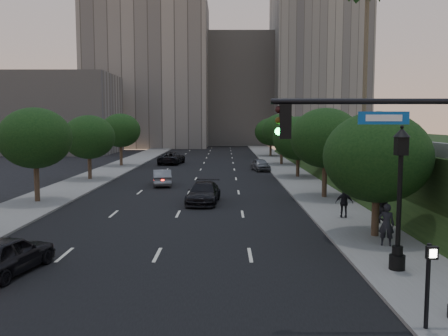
{
  "coord_description": "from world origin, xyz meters",
  "views": [
    {
      "loc": [
        2.93,
        -14.9,
        5.77
      ],
      "look_at": [
        2.87,
        6.89,
        3.6
      ],
      "focal_mm": 38.0,
      "sensor_mm": 36.0,
      "label": 1
    }
  ],
  "objects_px": {
    "traffic_signal_mast": "(424,196)",
    "pedestrian_b": "(382,208)",
    "sedan_near_left": "(7,255)",
    "sedan_near_right": "(204,193)",
    "sedan_far_left": "(172,158)",
    "pedestrian_c": "(344,203)",
    "pedestrian_a": "(386,225)",
    "street_lamp": "(399,205)",
    "sedan_far_right": "(260,165)",
    "sedan_mid_left": "(162,177)"
  },
  "relations": [
    {
      "from": "sedan_far_right",
      "to": "pedestrian_b",
      "type": "xyz_separation_m",
      "value": [
        4.58,
        -28.78,
        0.29
      ]
    },
    {
      "from": "street_lamp",
      "to": "sedan_far_right",
      "type": "height_order",
      "value": "street_lamp"
    },
    {
      "from": "street_lamp",
      "to": "pedestrian_b",
      "type": "xyz_separation_m",
      "value": [
        2.12,
        8.27,
        -1.63
      ]
    },
    {
      "from": "sedan_far_left",
      "to": "sedan_near_left",
      "type": "bearing_deg",
      "value": 96.04
    },
    {
      "from": "pedestrian_a",
      "to": "street_lamp",
      "type": "bearing_deg",
      "value": 96.92
    },
    {
      "from": "sedan_near_right",
      "to": "pedestrian_b",
      "type": "height_order",
      "value": "pedestrian_b"
    },
    {
      "from": "street_lamp",
      "to": "pedestrian_b",
      "type": "height_order",
      "value": "street_lamp"
    },
    {
      "from": "sedan_far_left",
      "to": "traffic_signal_mast",
      "type": "bearing_deg",
      "value": 111.62
    },
    {
      "from": "sedan_far_left",
      "to": "sedan_far_right",
      "type": "relative_size",
      "value": 1.4
    },
    {
      "from": "sedan_near_left",
      "to": "sedan_near_right",
      "type": "xyz_separation_m",
      "value": [
        6.7,
        15.48,
        -0.01
      ]
    },
    {
      "from": "traffic_signal_mast",
      "to": "sedan_mid_left",
      "type": "distance_m",
      "value": 31.24
    },
    {
      "from": "pedestrian_b",
      "to": "sedan_far_left",
      "type": "bearing_deg",
      "value": -40.28
    },
    {
      "from": "sedan_mid_left",
      "to": "pedestrian_a",
      "type": "bearing_deg",
      "value": 112.43
    },
    {
      "from": "sedan_mid_left",
      "to": "sedan_far_left",
      "type": "height_order",
      "value": "sedan_far_left"
    },
    {
      "from": "sedan_near_right",
      "to": "sedan_far_left",
      "type": "bearing_deg",
      "value": 105.33
    },
    {
      "from": "pedestrian_b",
      "to": "street_lamp",
      "type": "bearing_deg",
      "value": 102.35
    },
    {
      "from": "traffic_signal_mast",
      "to": "pedestrian_a",
      "type": "bearing_deg",
      "value": 77.8
    },
    {
      "from": "pedestrian_b",
      "to": "sedan_mid_left",
      "type": "bearing_deg",
      "value": -21.88
    },
    {
      "from": "traffic_signal_mast",
      "to": "pedestrian_b",
      "type": "distance_m",
      "value": 13.4
    },
    {
      "from": "pedestrian_c",
      "to": "pedestrian_a",
      "type": "bearing_deg",
      "value": 102.23
    },
    {
      "from": "sedan_near_left",
      "to": "sedan_near_right",
      "type": "bearing_deg",
      "value": -101.62
    },
    {
      "from": "traffic_signal_mast",
      "to": "street_lamp",
      "type": "distance_m",
      "value": 4.71
    },
    {
      "from": "pedestrian_a",
      "to": "pedestrian_c",
      "type": "relative_size",
      "value": 1.11
    },
    {
      "from": "sedan_far_left",
      "to": "pedestrian_c",
      "type": "distance_m",
      "value": 38.55
    },
    {
      "from": "sedan_far_left",
      "to": "pedestrian_a",
      "type": "xyz_separation_m",
      "value": [
        14.45,
        -42.15,
        0.3
      ]
    },
    {
      "from": "street_lamp",
      "to": "pedestrian_c",
      "type": "bearing_deg",
      "value": 87.55
    },
    {
      "from": "sedan_near_left",
      "to": "pedestrian_a",
      "type": "xyz_separation_m",
      "value": [
        15.5,
        3.65,
        0.36
      ]
    },
    {
      "from": "sedan_far_right",
      "to": "sedan_far_left",
      "type": "bearing_deg",
      "value": 132.89
    },
    {
      "from": "pedestrian_b",
      "to": "pedestrian_c",
      "type": "height_order",
      "value": "pedestrian_c"
    },
    {
      "from": "pedestrian_b",
      "to": "pedestrian_c",
      "type": "xyz_separation_m",
      "value": [
        -1.71,
        1.47,
        0.01
      ]
    },
    {
      "from": "pedestrian_c",
      "to": "traffic_signal_mast",
      "type": "bearing_deg",
      "value": 93.67
    },
    {
      "from": "sedan_near_left",
      "to": "sedan_far_right",
      "type": "distance_m",
      "value": 39.22
    },
    {
      "from": "street_lamp",
      "to": "sedan_near_right",
      "type": "distance_m",
      "value": 17.38
    },
    {
      "from": "traffic_signal_mast",
      "to": "sedan_near_right",
      "type": "distance_m",
      "value": 21.21
    },
    {
      "from": "street_lamp",
      "to": "pedestrian_c",
      "type": "distance_m",
      "value": 9.88
    },
    {
      "from": "traffic_signal_mast",
      "to": "pedestrian_b",
      "type": "relative_size",
      "value": 4.11
    },
    {
      "from": "pedestrian_b",
      "to": "pedestrian_a",
      "type": "bearing_deg",
      "value": 100.74
    },
    {
      "from": "sedan_far_left",
      "to": "sedan_near_right",
      "type": "distance_m",
      "value": 30.84
    },
    {
      "from": "pedestrian_b",
      "to": "traffic_signal_mast",
      "type": "bearing_deg",
      "value": 103.1
    },
    {
      "from": "traffic_signal_mast",
      "to": "sedan_near_left",
      "type": "xyz_separation_m",
      "value": [
        -13.78,
        4.3,
        -2.92
      ]
    },
    {
      "from": "traffic_signal_mast",
      "to": "sedan_far_right",
      "type": "distance_m",
      "value": 41.67
    },
    {
      "from": "sedan_mid_left",
      "to": "pedestrian_c",
      "type": "xyz_separation_m",
      "value": [
        12.61,
        -14.78,
        0.28
      ]
    },
    {
      "from": "street_lamp",
      "to": "sedan_near_left",
      "type": "bearing_deg",
      "value": -179.24
    },
    {
      "from": "sedan_near_right",
      "to": "pedestrian_a",
      "type": "height_order",
      "value": "pedestrian_a"
    },
    {
      "from": "street_lamp",
      "to": "sedan_far_right",
      "type": "bearing_deg",
      "value": 93.8
    },
    {
      "from": "sedan_far_right",
      "to": "pedestrian_b",
      "type": "relative_size",
      "value": 2.46
    },
    {
      "from": "street_lamp",
      "to": "pedestrian_b",
      "type": "distance_m",
      "value": 8.69
    },
    {
      "from": "sedan_far_left",
      "to": "sedan_near_right",
      "type": "xyz_separation_m",
      "value": [
        5.65,
        -30.32,
        -0.08
      ]
    },
    {
      "from": "sedan_near_left",
      "to": "pedestrian_c",
      "type": "xyz_separation_m",
      "value": [
        15.18,
        9.93,
        0.26
      ]
    },
    {
      "from": "street_lamp",
      "to": "traffic_signal_mast",
      "type": "bearing_deg",
      "value": -102.26
    }
  ]
}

